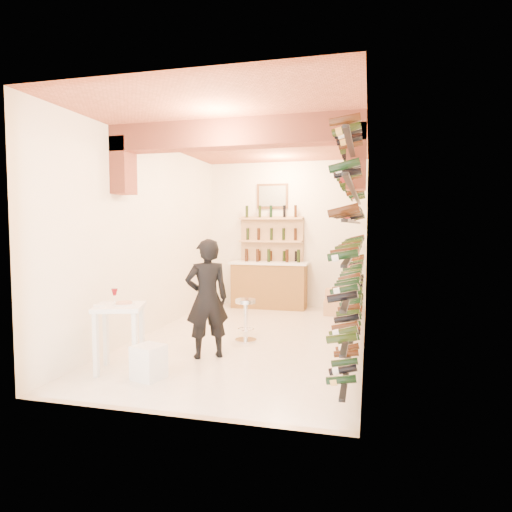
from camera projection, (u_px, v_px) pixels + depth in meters
The scene contains 11 objects.
ground at pixel (251, 338), 7.11m from camera, with size 6.00×6.00×0.00m, color silver.
room_shell at pixel (247, 196), 6.70m from camera, with size 3.52×6.02×3.21m.
wine_rack at pixel (350, 243), 6.63m from camera, with size 0.32×5.70×2.56m.
back_counter at pixel (269, 283), 9.71m from camera, with size 1.70×0.62×1.29m.
back_shelving at pixel (272, 254), 9.90m from camera, with size 1.40×0.31×2.73m.
tasting_table at pixel (119, 317), 5.50m from camera, with size 0.72×0.72×1.00m.
white_stool at pixel (149, 362), 5.22m from camera, with size 0.32×0.32×0.40m, color white.
person at pixel (207, 299), 6.04m from camera, with size 0.59×0.39×1.62m, color black.
chrome_barstool at pixel (246, 317), 6.92m from camera, with size 0.34×0.34×0.66m.
crate_lower at pixel (336, 308), 8.94m from camera, with size 0.48×0.34×0.29m, color tan.
crate_upper at pixel (336, 295), 8.92m from camera, with size 0.41×0.28×0.24m, color tan.
Camera 1 is at (1.80, -6.77, 1.81)m, focal length 31.20 mm.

